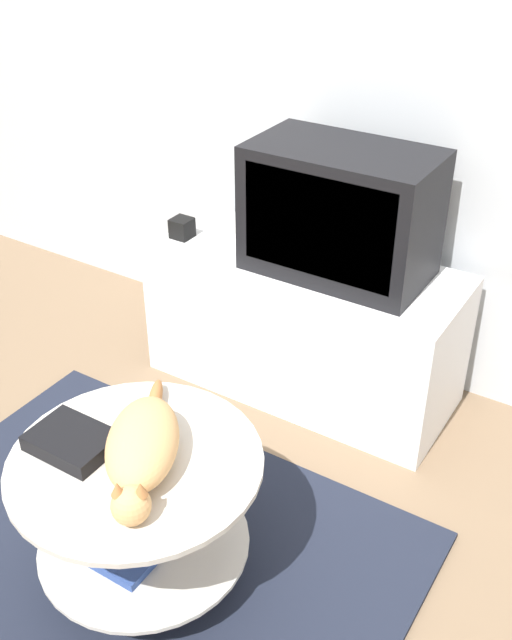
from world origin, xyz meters
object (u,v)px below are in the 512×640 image
object	(u,v)px
tv	(341,212)
speaker	(182,228)
dvd_box	(72,441)
cat	(142,447)

from	to	relation	value
tv	speaker	xyz separation A→B (m)	(-0.67, -0.08, -0.20)
tv	speaker	world-z (taller)	tv
dvd_box	cat	bearing A→B (deg)	12.92
speaker	cat	world-z (taller)	speaker
dvd_box	cat	world-z (taller)	cat
tv	dvd_box	bearing A→B (deg)	-100.48
tv	cat	size ratio (longest dim) A/B	1.27
dvd_box	cat	size ratio (longest dim) A/B	0.45
speaker	tv	bearing A→B (deg)	7.08
tv	dvd_box	distance (m)	1.26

